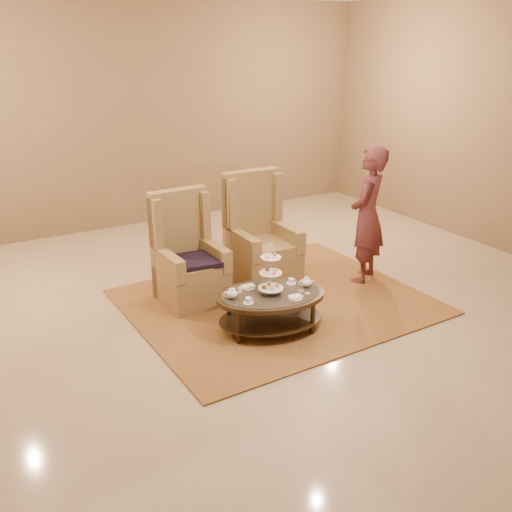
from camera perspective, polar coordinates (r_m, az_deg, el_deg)
ground at (r=6.40m, az=1.49°, el=-6.02°), size 8.00×8.00×0.00m
ceiling at (r=6.40m, az=1.49°, el=-6.02°), size 8.00×8.00×0.02m
wall_back at (r=9.42m, az=-11.51°, el=13.58°), size 8.00×0.04×3.50m
rug at (r=6.72m, az=2.06°, el=-4.58°), size 3.37×2.83×0.02m
tea_table at (r=5.96m, az=1.45°, el=-4.41°), size 1.31×1.06×0.97m
armchair_left at (r=6.67m, az=-6.82°, el=-0.87°), size 0.72×0.75×1.29m
armchair_right at (r=7.15m, az=0.33°, el=1.02°), size 0.75×0.77×1.39m
person at (r=7.17m, az=11.08°, el=3.98°), size 0.75×0.69×1.71m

